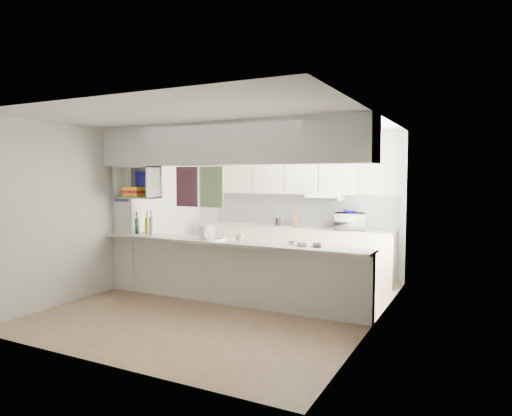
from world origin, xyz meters
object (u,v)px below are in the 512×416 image
Objects in this scene: microwave at (350,221)px; dish_rack at (209,234)px; bowl at (350,211)px; wine_bottles at (146,225)px.

dish_rack is (-1.52, -2.15, -0.06)m from microwave.
dish_rack is (-1.51, -2.14, -0.23)m from bowl.
bowl is at bearing 72.97° from dish_rack.
wine_bottles is (-2.75, -2.06, -0.18)m from bowl.
dish_rack is at bearing 41.72° from microwave.
dish_rack is 1.25× the size of wine_bottles.
microwave is at bearing 72.89° from dish_rack.
bowl is (-0.01, -0.01, 0.17)m from microwave.
bowl is 3.44m from wine_bottles.
wine_bottles is at bearing 23.75° from microwave.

